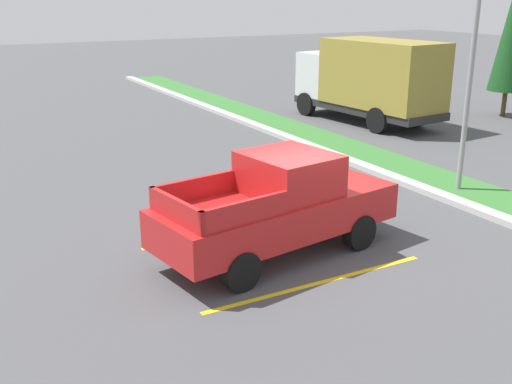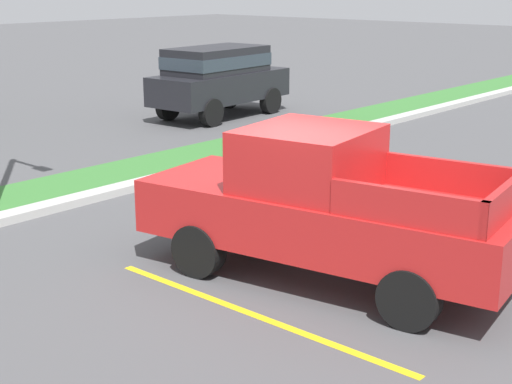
# 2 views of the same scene
# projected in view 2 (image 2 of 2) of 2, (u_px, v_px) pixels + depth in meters

# --- Properties ---
(ground_plane) EXTENTS (120.00, 120.00, 0.00)m
(ground_plane) POSITION_uv_depth(u_px,v_px,m) (291.00, 267.00, 10.94)
(ground_plane) COLOR #4C4C4F
(parking_line_near) EXTENTS (0.12, 4.80, 0.01)m
(parking_line_near) POSITION_uv_depth(u_px,v_px,m) (251.00, 314.00, 9.40)
(parking_line_near) COLOR yellow
(parking_line_near) RESTS_ON ground
(parking_line_far) EXTENTS (0.12, 4.80, 0.01)m
(parking_line_far) POSITION_uv_depth(u_px,v_px,m) (385.00, 249.00, 11.64)
(parking_line_far) COLOR yellow
(parking_line_far) RESTS_ON ground
(curb_strip) EXTENTS (56.00, 0.40, 0.15)m
(curb_strip) POSITION_uv_depth(u_px,v_px,m) (83.00, 198.00, 14.11)
(curb_strip) COLOR #B2B2AD
(curb_strip) RESTS_ON ground
(grass_median) EXTENTS (56.00, 1.80, 0.06)m
(grass_median) POSITION_uv_depth(u_px,v_px,m) (49.00, 190.00, 14.82)
(grass_median) COLOR #387533
(grass_median) RESTS_ON ground
(pickup_truck_main) EXTENTS (2.69, 5.46, 2.10)m
(pickup_truck_main) POSITION_uv_depth(u_px,v_px,m) (324.00, 206.00, 10.27)
(pickup_truck_main) COLOR black
(pickup_truck_main) RESTS_ON ground
(suv_distant) EXTENTS (4.70, 2.18, 2.10)m
(suv_distant) POSITION_uv_depth(u_px,v_px,m) (219.00, 76.00, 22.62)
(suv_distant) COLOR black
(suv_distant) RESTS_ON ground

